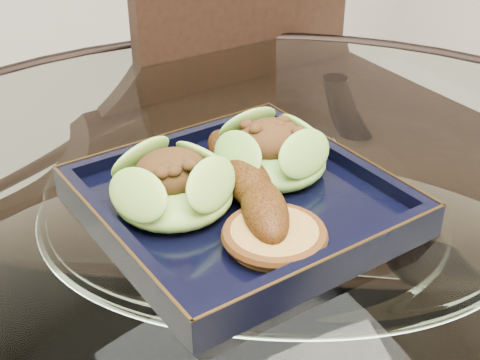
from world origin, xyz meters
TOP-DOWN VIEW (x-y plane):
  - dining_table at (-0.00, -0.00)m, footprint 1.13×1.13m
  - dining_chair at (0.25, 0.36)m, footprint 0.42×0.42m
  - navy_plate at (-0.02, 0.04)m, footprint 0.29×0.29m
  - lettuce_wrap_left at (-0.08, 0.06)m, footprint 0.11×0.11m
  - lettuce_wrap_right at (0.04, 0.07)m, footprint 0.14×0.14m
  - roasted_plantain at (-0.01, 0.04)m, footprint 0.09×0.20m
  - crumb_patty at (-0.03, -0.04)m, footprint 0.10×0.10m

SIDE VIEW (x-z plane):
  - dining_chair at x=0.25m, z-range 0.06..1.00m
  - dining_table at x=0.00m, z-range 0.21..0.98m
  - navy_plate at x=-0.02m, z-range 0.76..0.78m
  - crumb_patty at x=-0.03m, z-range 0.78..0.80m
  - roasted_plantain at x=-0.01m, z-range 0.78..0.82m
  - lettuce_wrap_right at x=0.04m, z-range 0.78..0.82m
  - lettuce_wrap_left at x=-0.08m, z-range 0.78..0.82m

